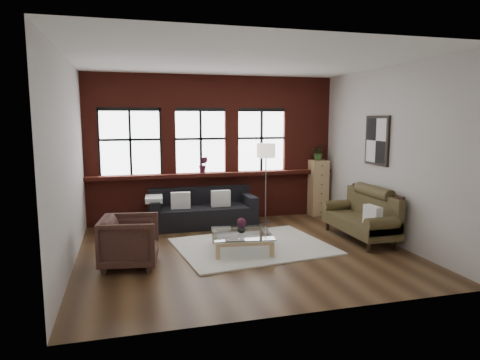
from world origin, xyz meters
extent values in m
plane|color=#3E2816|center=(0.00, 0.00, 0.00)|extent=(5.50, 5.50, 0.00)
plane|color=white|center=(0.00, 0.00, 3.20)|extent=(5.50, 5.50, 0.00)
plane|color=#BCB7AF|center=(0.00, 2.50, 1.60)|extent=(5.50, 0.00, 5.50)
plane|color=#BCB7AF|center=(0.00, -2.50, 1.60)|extent=(5.50, 0.00, 5.50)
plane|color=#BCB7AF|center=(-2.75, 0.00, 1.60)|extent=(0.00, 5.00, 5.00)
plane|color=#BCB7AF|center=(2.75, 0.00, 1.60)|extent=(0.00, 5.00, 5.00)
cube|color=maroon|center=(0.00, 2.35, 1.04)|extent=(5.50, 0.30, 0.08)
cube|color=beige|center=(0.22, 0.17, 0.01)|extent=(2.83, 2.35, 0.03)
cube|color=silver|center=(-0.85, 1.80, 0.59)|extent=(0.41, 0.18, 0.34)
cube|color=silver|center=(0.00, 1.80, 0.59)|extent=(0.40, 0.14, 0.34)
cube|color=silver|center=(2.22, -0.44, 0.59)|extent=(0.16, 0.39, 0.34)
imported|color=#3F261F|center=(-1.90, -0.28, 0.39)|extent=(0.97, 0.95, 0.78)
imported|color=#B2B2B2|center=(-0.04, -0.02, 0.40)|extent=(0.19, 0.19, 0.15)
sphere|color=#4D1A31|center=(-0.04, -0.02, 0.51)|extent=(0.16, 0.16, 0.16)
cube|color=tan|center=(2.44, 2.25, 0.65)|extent=(0.40, 0.40, 1.30)
imported|color=#2D5923|center=(2.44, 2.25, 1.48)|extent=(0.39, 0.37, 0.36)
imported|color=#4D1A31|center=(-0.27, 2.32, 1.26)|extent=(0.23, 0.21, 0.36)
camera|label=1|loc=(-1.93, -6.87, 2.26)|focal=32.00mm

